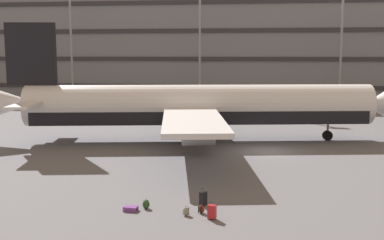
{
  "coord_description": "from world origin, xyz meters",
  "views": [
    {
      "loc": [
        -1.36,
        -38.25,
        7.98
      ],
      "look_at": [
        -5.75,
        -3.57,
        3.0
      ],
      "focal_mm": 44.17,
      "sensor_mm": 36.0,
      "label": 1
    }
  ],
  "objects_px": {
    "suitcase_scuffed": "(212,212)",
    "backpack_navy": "(186,212)",
    "airliner": "(196,107)",
    "backpack_black": "(201,209)",
    "suitcase_teal": "(131,209)",
    "suitcase_small": "(203,198)",
    "backpack_laid_flat": "(146,205)"
  },
  "relations": [
    {
      "from": "suitcase_teal",
      "to": "backpack_black",
      "type": "bearing_deg",
      "value": 1.21
    },
    {
      "from": "suitcase_small",
      "to": "backpack_navy",
      "type": "height_order",
      "value": "suitcase_small"
    },
    {
      "from": "suitcase_scuffed",
      "to": "backpack_black",
      "type": "relative_size",
      "value": 1.8
    },
    {
      "from": "suitcase_teal",
      "to": "backpack_navy",
      "type": "relative_size",
      "value": 1.56
    },
    {
      "from": "airliner",
      "to": "backpack_black",
      "type": "bearing_deg",
      "value": -82.36
    },
    {
      "from": "suitcase_small",
      "to": "backpack_black",
      "type": "bearing_deg",
      "value": -88.21
    },
    {
      "from": "backpack_black",
      "to": "backpack_navy",
      "type": "relative_size",
      "value": 1.01
    },
    {
      "from": "airliner",
      "to": "suitcase_teal",
      "type": "relative_size",
      "value": 49.01
    },
    {
      "from": "airliner",
      "to": "backpack_navy",
      "type": "distance_m",
      "value": 20.07
    },
    {
      "from": "suitcase_scuffed",
      "to": "backpack_laid_flat",
      "type": "xyz_separation_m",
      "value": [
        -3.5,
        1.1,
        -0.16
      ]
    },
    {
      "from": "backpack_black",
      "to": "backpack_laid_flat",
      "type": "height_order",
      "value": "backpack_laid_flat"
    },
    {
      "from": "backpack_laid_flat",
      "to": "backpack_black",
      "type": "bearing_deg",
      "value": -6.48
    },
    {
      "from": "backpack_navy",
      "to": "suitcase_scuffed",
      "type": "bearing_deg",
      "value": -13.78
    },
    {
      "from": "suitcase_teal",
      "to": "backpack_laid_flat",
      "type": "distance_m",
      "value": 0.83
    },
    {
      "from": "suitcase_scuffed",
      "to": "backpack_navy",
      "type": "xyz_separation_m",
      "value": [
        -1.32,
        0.32,
        -0.17
      ]
    },
    {
      "from": "airliner",
      "to": "backpack_laid_flat",
      "type": "xyz_separation_m",
      "value": [
        -0.32,
        -18.98,
        -2.94
      ]
    },
    {
      "from": "suitcase_small",
      "to": "backpack_laid_flat",
      "type": "distance_m",
      "value": 3.01
    },
    {
      "from": "suitcase_small",
      "to": "backpack_navy",
      "type": "relative_size",
      "value": 1.88
    },
    {
      "from": "backpack_black",
      "to": "backpack_laid_flat",
      "type": "bearing_deg",
      "value": 173.52
    },
    {
      "from": "suitcase_small",
      "to": "suitcase_teal",
      "type": "bearing_deg",
      "value": -159.89
    },
    {
      "from": "airliner",
      "to": "suitcase_scuffed",
      "type": "distance_m",
      "value": 20.53
    },
    {
      "from": "suitcase_teal",
      "to": "backpack_navy",
      "type": "distance_m",
      "value": 2.92
    },
    {
      "from": "backpack_black",
      "to": "backpack_navy",
      "type": "bearing_deg",
      "value": -148.18
    },
    {
      "from": "suitcase_teal",
      "to": "suitcase_small",
      "type": "bearing_deg",
      "value": 20.11
    },
    {
      "from": "backpack_navy",
      "to": "suitcase_teal",
      "type": "bearing_deg",
      "value": 172.62
    },
    {
      "from": "suitcase_teal",
      "to": "backpack_black",
      "type": "height_order",
      "value": "backpack_black"
    },
    {
      "from": "backpack_black",
      "to": "backpack_navy",
      "type": "distance_m",
      "value": 0.86
    },
    {
      "from": "airliner",
      "to": "backpack_black",
      "type": "xyz_separation_m",
      "value": [
        2.59,
        -19.31,
        -2.96
      ]
    },
    {
      "from": "suitcase_teal",
      "to": "suitcase_small",
      "type": "height_order",
      "value": "suitcase_small"
    },
    {
      "from": "suitcase_scuffed",
      "to": "suitcase_teal",
      "type": "height_order",
      "value": "suitcase_scuffed"
    },
    {
      "from": "backpack_navy",
      "to": "backpack_laid_flat",
      "type": "relative_size",
      "value": 0.94
    },
    {
      "from": "backpack_navy",
      "to": "backpack_laid_flat",
      "type": "bearing_deg",
      "value": 160.29
    }
  ]
}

